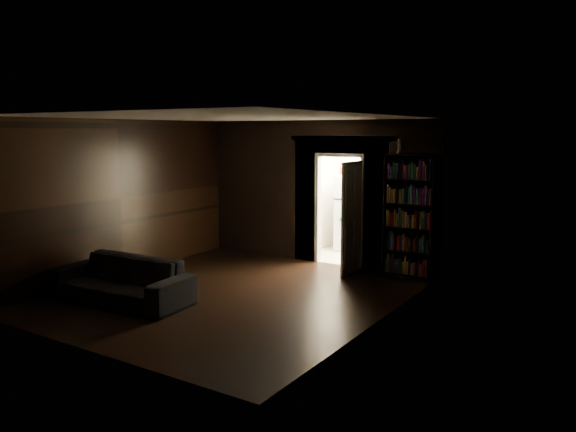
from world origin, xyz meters
TOP-DOWN VIEW (x-y plane):
  - ground at (0.00, 0.00)m, footprint 5.50×5.50m
  - room_walls at (-0.01, 1.07)m, footprint 5.02×5.61m
  - kitchen_alcove at (0.50, 3.87)m, footprint 2.20×1.80m
  - sofa at (-1.20, -1.17)m, footprint 2.32×1.12m
  - bookshelf at (2.00, 2.55)m, footprint 0.96×0.59m
  - refrigerator at (0.22, 4.11)m, footprint 0.76×0.70m
  - door at (0.99, 2.31)m, footprint 0.09×0.85m
  - figurine at (1.75, 2.59)m, footprint 0.09×0.09m
  - bottles at (0.13, 4.02)m, footprint 0.63×0.12m

SIDE VIEW (x-z plane):
  - ground at x=0.00m, z-range 0.00..0.00m
  - sofa at x=-1.20m, z-range 0.00..0.87m
  - refrigerator at x=0.22m, z-range 0.00..1.65m
  - door at x=0.99m, z-range 0.00..2.05m
  - bookshelf at x=2.00m, z-range 0.00..2.20m
  - kitchen_alcove at x=0.50m, z-range -0.09..2.51m
  - room_walls at x=-0.01m, z-range 0.26..3.10m
  - bottles at x=0.13m, z-range 1.65..1.91m
  - figurine at x=1.75m, z-range 2.20..2.46m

